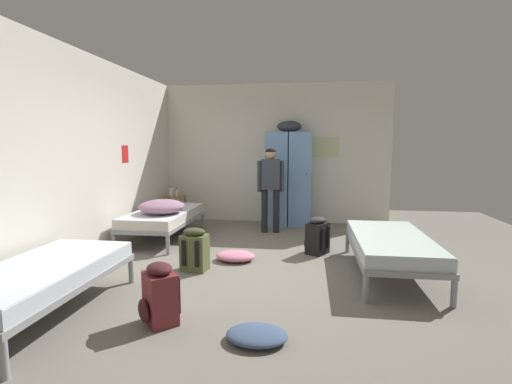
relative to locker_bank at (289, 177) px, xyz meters
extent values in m
plane|color=slate|center=(-0.32, -2.70, -0.97)|extent=(9.54, 9.54, 0.00)
cube|color=silver|center=(-0.32, 0.31, 0.45)|extent=(4.67, 0.06, 2.84)
cube|color=silver|center=(-2.62, -2.70, 0.45)|extent=(0.06, 5.96, 2.84)
cube|color=beige|center=(0.71, 0.28, 0.58)|extent=(0.55, 0.01, 0.40)
cube|color=red|center=(-2.59, -1.66, 0.48)|extent=(0.01, 0.20, 0.28)
cube|color=#6B93C6|center=(-0.23, 0.00, -0.04)|extent=(0.44, 0.52, 1.85)
cylinder|color=black|center=(-0.11, -0.27, 0.08)|extent=(0.02, 0.03, 0.02)
cube|color=#6B93C6|center=(0.23, 0.00, -0.04)|extent=(0.44, 0.52, 1.85)
cylinder|color=black|center=(0.35, -0.27, 0.08)|extent=(0.02, 0.03, 0.02)
ellipsoid|color=#333842|center=(0.00, 0.00, 0.99)|extent=(0.48, 0.36, 0.22)
cylinder|color=brown|center=(-2.47, -0.38, -0.69)|extent=(0.03, 0.03, 0.55)
cylinder|color=brown|center=(-2.12, -0.38, -0.69)|extent=(0.03, 0.03, 0.55)
cylinder|color=brown|center=(-2.47, -0.11, -0.69)|extent=(0.03, 0.03, 0.55)
cylinder|color=brown|center=(-2.12, -0.11, -0.69)|extent=(0.03, 0.03, 0.55)
cube|color=brown|center=(-2.29, -0.24, -0.78)|extent=(0.38, 0.30, 0.02)
cube|color=brown|center=(-2.29, -0.24, -0.41)|extent=(0.38, 0.30, 0.02)
cylinder|color=gray|center=(-2.46, -2.37, -0.83)|extent=(0.06, 0.06, 0.28)
cylinder|color=gray|center=(-1.62, -2.37, -0.83)|extent=(0.06, 0.06, 0.28)
cylinder|color=gray|center=(-2.46, -0.53, -0.83)|extent=(0.06, 0.06, 0.28)
cylinder|color=gray|center=(-1.62, -0.53, -0.83)|extent=(0.06, 0.06, 0.28)
cube|color=gray|center=(-2.04, -1.45, -0.66)|extent=(0.90, 1.90, 0.06)
cube|color=silver|center=(-2.04, -1.45, -0.56)|extent=(0.87, 1.84, 0.14)
cube|color=silver|center=(-2.04, -1.45, -0.48)|extent=(0.86, 1.82, 0.01)
cylinder|color=gray|center=(1.83, -1.86, -0.83)|extent=(0.06, 0.06, 0.28)
cylinder|color=gray|center=(0.99, -1.86, -0.83)|extent=(0.06, 0.06, 0.28)
cylinder|color=gray|center=(1.83, -3.70, -0.83)|extent=(0.06, 0.06, 0.28)
cylinder|color=gray|center=(0.99, -3.70, -0.83)|extent=(0.06, 0.06, 0.28)
cube|color=gray|center=(1.41, -2.78, -0.66)|extent=(0.90, 1.90, 0.06)
cube|color=silver|center=(1.41, -2.78, -0.56)|extent=(0.87, 1.84, 0.14)
cube|color=silver|center=(1.41, -2.78, -0.48)|extent=(0.86, 1.82, 0.01)
cylinder|color=gray|center=(-1.62, -5.35, -0.83)|extent=(0.06, 0.06, 0.28)
cylinder|color=gray|center=(-2.46, -3.51, -0.83)|extent=(0.06, 0.06, 0.28)
cylinder|color=gray|center=(-1.62, -3.51, -0.83)|extent=(0.06, 0.06, 0.28)
cube|color=gray|center=(-2.04, -4.43, -0.66)|extent=(0.90, 1.90, 0.06)
cube|color=silver|center=(-2.04, -4.43, -0.56)|extent=(0.87, 1.84, 0.14)
cube|color=silver|center=(-2.04, -4.43, -0.48)|extent=(0.86, 1.82, 0.01)
ellipsoid|color=gray|center=(-1.96, -1.72, -0.37)|extent=(0.73, 0.78, 0.22)
cylinder|color=black|center=(-0.18, -0.72, -0.57)|extent=(0.12, 0.12, 0.80)
cylinder|color=black|center=(-0.40, -0.74, -0.57)|extent=(0.12, 0.12, 0.80)
cube|color=#333842|center=(-0.29, -0.73, 0.10)|extent=(0.35, 0.23, 0.55)
cylinder|color=#333842|center=(-0.09, -0.71, 0.06)|extent=(0.08, 0.08, 0.56)
cylinder|color=#333842|center=(-0.49, -0.75, 0.06)|extent=(0.08, 0.08, 0.56)
sphere|color=tan|center=(-0.29, -0.73, 0.47)|extent=(0.19, 0.19, 0.19)
ellipsoid|color=black|center=(-0.29, -0.73, 0.52)|extent=(0.19, 0.19, 0.11)
cylinder|color=white|center=(-2.37, -0.22, -0.31)|extent=(0.07, 0.07, 0.17)
cylinder|color=#2666B2|center=(-2.37, -0.22, -0.21)|extent=(0.04, 0.04, 0.04)
cylinder|color=beige|center=(-2.22, -0.28, -0.32)|extent=(0.06, 0.06, 0.15)
cylinder|color=black|center=(-2.22, -0.28, -0.24)|extent=(0.03, 0.03, 0.03)
cube|color=maroon|center=(-0.90, -4.41, -0.74)|extent=(0.39, 0.40, 0.46)
ellipsoid|color=#42191E|center=(-1.01, -4.51, -0.82)|extent=(0.22, 0.23, 0.20)
ellipsoid|color=#42191E|center=(-0.90, -4.41, -0.47)|extent=(0.35, 0.36, 0.10)
cube|color=black|center=(-0.85, -4.25, -0.72)|extent=(0.05, 0.05, 0.32)
cube|color=black|center=(-0.74, -4.39, -0.72)|extent=(0.05, 0.05, 0.32)
cube|color=#566038|center=(-1.02, -2.98, -0.74)|extent=(0.35, 0.28, 0.46)
ellipsoid|color=#383D23|center=(-1.01, -2.83, -0.82)|extent=(0.25, 0.11, 0.20)
ellipsoid|color=#383D23|center=(-1.02, -2.98, -0.47)|extent=(0.31, 0.25, 0.10)
cube|color=black|center=(-0.95, -3.12, -0.72)|extent=(0.05, 0.03, 0.32)
cube|color=black|center=(-1.13, -3.10, -0.72)|extent=(0.05, 0.03, 0.32)
cube|color=black|center=(0.54, -2.00, -0.74)|extent=(0.37, 0.40, 0.46)
ellipsoid|color=#2D2D33|center=(0.41, -1.92, -0.82)|extent=(0.19, 0.25, 0.20)
ellipsoid|color=#2D2D33|center=(0.54, -2.00, -0.47)|extent=(0.33, 0.36, 0.10)
cube|color=black|center=(0.70, -1.99, -0.72)|extent=(0.05, 0.06, 0.32)
cube|color=black|center=(0.61, -2.14, -0.72)|extent=(0.05, 0.06, 0.32)
ellipsoid|color=#42567A|center=(0.00, -4.61, -0.92)|extent=(0.51, 0.40, 0.10)
ellipsoid|color=pink|center=(-0.59, -2.51, -0.90)|extent=(0.54, 0.42, 0.13)
camera|label=1|loc=(0.40, -7.46, 0.61)|focal=26.32mm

